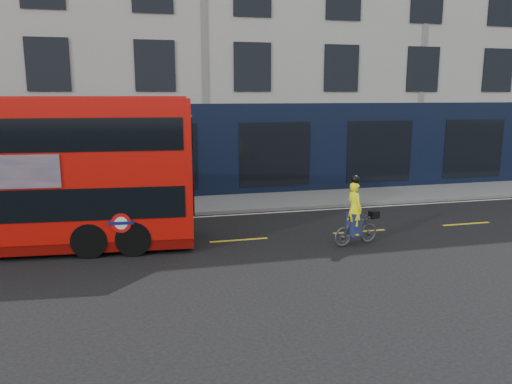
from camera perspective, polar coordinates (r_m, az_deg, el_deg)
name	(u,v)px	position (r m, az deg, el deg)	size (l,w,h in m)	color
ground	(250,255)	(13.92, -0.66, -7.24)	(120.00, 120.00, 0.00)	black
pavement	(213,204)	(20.07, -4.96, -1.37)	(60.00, 3.00, 0.12)	slate
kerb	(219,212)	(18.62, -4.22, -2.32)	(60.00, 0.12, 0.13)	slate
building_terrace	(190,30)	(26.17, -7.60, 17.85)	(50.00, 10.07, 15.00)	#ABA8A1
road_edge_line	(221,216)	(18.35, -4.06, -2.72)	(58.00, 0.10, 0.01)	silver
lane_dashes	(239,240)	(15.32, -1.96, -5.51)	(58.00, 0.12, 0.01)	yellow
bus	(0,173)	(15.63, -27.25, 1.92)	(10.92, 3.38, 4.33)	red
cyclist	(356,222)	(14.97, 11.32, -3.34)	(1.58, 0.74, 2.09)	#4B4E50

